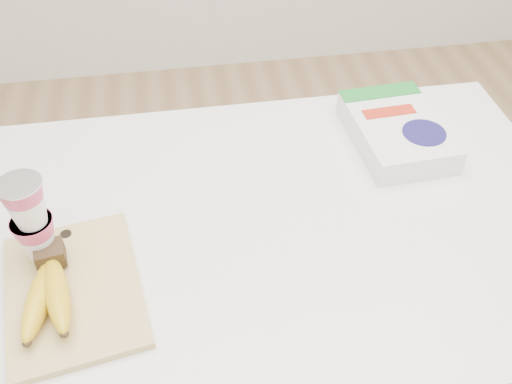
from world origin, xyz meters
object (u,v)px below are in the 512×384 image
cutting_board (74,290)px  bananas (48,290)px  table (276,342)px  cereal_box (397,131)px  yogurt_stack (31,218)px

cutting_board → bananas: bananas is taller
table → cereal_box: cereal_box is taller
cutting_board → yogurt_stack: bearing=114.0°
table → cutting_board: 0.59m
table → bananas: 0.63m
bananas → table: bearing=18.0°
cereal_box → cutting_board: bearing=-158.9°
cutting_board → cereal_box: bearing=15.0°
cutting_board → cereal_box: (0.66, 0.30, 0.02)m
bananas → cereal_box: 0.76m
table → cutting_board: (-0.37, -0.11, 0.44)m
table → cutting_board: size_ratio=3.91×
table → cereal_box: 0.57m
yogurt_stack → cereal_box: 0.75m
cutting_board → table: bearing=7.5°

